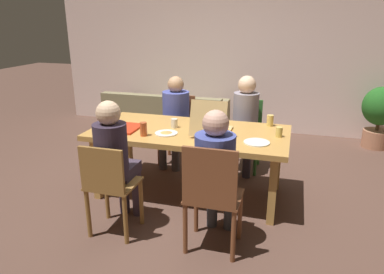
# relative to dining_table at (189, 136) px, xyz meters

# --- Properties ---
(ground_plane) EXTENTS (20.00, 20.00, 0.00)m
(ground_plane) POSITION_rel_dining_table_xyz_m (0.00, 0.00, -0.68)
(ground_plane) COLOR brown
(back_wall) EXTENTS (6.41, 0.12, 2.61)m
(back_wall) POSITION_rel_dining_table_xyz_m (0.00, 2.68, 0.63)
(back_wall) COLOR silver
(back_wall) RESTS_ON ground
(dining_table) EXTENTS (2.10, 1.02, 0.75)m
(dining_table) POSITION_rel_dining_table_xyz_m (0.00, 0.00, 0.00)
(dining_table) COLOR #C38C43
(dining_table) RESTS_ON ground
(chair_0) EXTENTS (0.40, 0.44, 0.89)m
(chair_0) POSITION_rel_dining_table_xyz_m (0.48, 0.96, -0.18)
(chair_0) COLOR #337430
(chair_0) RESTS_ON ground
(person_0) EXTENTS (0.32, 0.48, 1.22)m
(person_0) POSITION_rel_dining_table_xyz_m (0.48, 0.82, 0.05)
(person_0) COLOR #312E3B
(person_0) RESTS_ON ground
(chair_1) EXTENTS (0.42, 0.45, 0.89)m
(chair_1) POSITION_rel_dining_table_xyz_m (-0.44, 0.94, -0.19)
(chair_1) COLOR brown
(chair_1) RESTS_ON ground
(person_1) EXTENTS (0.36, 0.53, 1.18)m
(person_1) POSITION_rel_dining_table_xyz_m (-0.44, 0.80, 0.03)
(person_1) COLOR #444045
(person_1) RESTS_ON ground
(chair_2) EXTENTS (0.46, 0.39, 0.97)m
(chair_2) POSITION_rel_dining_table_xyz_m (0.48, -0.97, -0.13)
(chair_2) COLOR brown
(chair_2) RESTS_ON ground
(person_2) EXTENTS (0.33, 0.52, 1.22)m
(person_2) POSITION_rel_dining_table_xyz_m (0.48, -0.83, 0.05)
(person_2) COLOR #3C3E44
(person_2) RESTS_ON ground
(chair_3) EXTENTS (0.42, 0.39, 0.88)m
(chair_3) POSITION_rel_dining_table_xyz_m (-0.44, -0.98, -0.18)
(chair_3) COLOR olive
(chair_3) RESTS_ON ground
(person_3) EXTENTS (0.29, 0.51, 1.24)m
(person_3) POSITION_rel_dining_table_xyz_m (-0.44, -0.84, 0.05)
(person_3) COLOR #3E3141
(person_3) RESTS_ON ground
(pizza_box_0) EXTENTS (0.37, 0.48, 0.38)m
(pizza_box_0) POSITION_rel_dining_table_xyz_m (0.25, -0.01, 0.12)
(pizza_box_0) COLOR tan
(pizza_box_0) RESTS_ON dining_table
(pizza_box_1) EXTENTS (0.38, 0.38, 0.02)m
(pizza_box_1) POSITION_rel_dining_table_xyz_m (-0.73, -0.15, 0.08)
(pizza_box_1) COLOR red
(pizza_box_1) RESTS_ON dining_table
(plate_0) EXTENTS (0.25, 0.25, 0.01)m
(plate_0) POSITION_rel_dining_table_xyz_m (0.74, -0.21, 0.07)
(plate_0) COLOR white
(plate_0) RESTS_ON dining_table
(plate_1) EXTENTS (0.24, 0.24, 0.03)m
(plate_1) POSITION_rel_dining_table_xyz_m (-0.20, -0.18, 0.08)
(plate_1) COLOR white
(plate_1) RESTS_ON dining_table
(drinking_glass_0) EXTENTS (0.07, 0.07, 0.10)m
(drinking_glass_0) POSITION_rel_dining_table_xyz_m (0.93, 0.04, 0.12)
(drinking_glass_0) COLOR #E3C55B
(drinking_glass_0) RESTS_ON dining_table
(drinking_glass_1) EXTENTS (0.07, 0.07, 0.10)m
(drinking_glass_1) POSITION_rel_dining_table_xyz_m (-0.19, 0.05, 0.12)
(drinking_glass_1) COLOR silver
(drinking_glass_1) RESTS_ON dining_table
(drinking_glass_2) EXTENTS (0.07, 0.07, 0.12)m
(drinking_glass_2) POSITION_rel_dining_table_xyz_m (0.81, 0.41, 0.13)
(drinking_glass_2) COLOR #E4C160
(drinking_glass_2) RESTS_ON dining_table
(drinking_glass_3) EXTENTS (0.07, 0.07, 0.14)m
(drinking_glass_3) POSITION_rel_dining_table_xyz_m (-0.40, -0.31, 0.14)
(drinking_glass_3) COLOR #B84E26
(drinking_glass_3) RESTS_ON dining_table
(couch) EXTENTS (2.00, 0.83, 0.73)m
(couch) POSITION_rel_dining_table_xyz_m (-0.99, 1.96, -0.41)
(couch) COLOR #867C58
(couch) RESTS_ON ground
(potted_plant) EXTENTS (0.52, 0.52, 0.93)m
(potted_plant) POSITION_rel_dining_table_xyz_m (2.30, 2.26, -0.14)
(potted_plant) COLOR #B37555
(potted_plant) RESTS_ON ground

